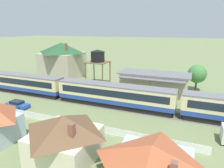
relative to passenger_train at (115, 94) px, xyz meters
name	(u,v)px	position (x,y,z in m)	size (l,w,h in m)	color
ground_plane	(185,115)	(12.21, 0.72, -2.33)	(600.00, 600.00, 0.00)	#707F51
passenger_train	(115,94)	(0.00, 0.00, 0.00)	(67.38, 3.20, 4.20)	#234293
railway_track	(85,102)	(-6.34, 0.00, -2.32)	(110.88, 3.60, 0.04)	#665B51
station_building	(154,83)	(5.12, 10.01, 0.07)	(14.95, 7.68, 4.74)	beige
station_house_dark_green_roof	(62,60)	(-22.62, 15.87, 2.87)	(11.29, 10.75, 10.06)	#BCB293
water_tower	(98,57)	(-9.33, 12.06, 4.76)	(5.11, 5.11, 8.94)	brown
cottage_brown_roof	(65,137)	(0.53, -16.37, 0.36)	(6.99, 6.88, 5.18)	beige
cottage_terracotta_roof_3	(151,167)	(9.97, -17.16, -0.03)	(7.49, 8.48, 4.42)	silver
picket_fence_front	(54,120)	(-6.25, -9.70, -1.80)	(43.37, 0.06, 1.05)	white
parked_car_blue	(18,104)	(-16.30, -7.12, -1.73)	(4.61, 1.94, 1.26)	#284CA8
yard_tree_0	(197,74)	(13.68, 15.66, 1.71)	(4.13, 4.13, 6.12)	brown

